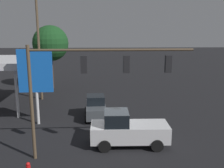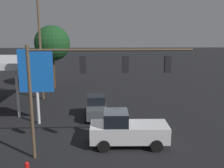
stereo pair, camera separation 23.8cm
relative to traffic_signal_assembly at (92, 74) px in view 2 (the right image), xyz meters
The scene contains 7 objects.
ground_plane 5.68m from the traffic_signal_assembly, 124.67° to the right, with size 200.00×200.00×0.00m, color black.
traffic_signal_assembly is the anchor object (origin of this frame).
utility_pole 14.93m from the traffic_signal_assembly, 65.44° to the right, with size 2.40×0.26×11.64m.
price_sign 7.58m from the traffic_signal_assembly, 50.84° to the right, with size 2.74×0.27×6.22m.
hatchback_crossing 8.36m from the traffic_signal_assembly, 90.19° to the right, with size 2.10×3.88×1.97m.
pickup_parked 4.89m from the traffic_signal_assembly, 145.54° to the right, with size 5.25×2.36×2.40m.
street_tree 20.23m from the traffic_signal_assembly, 72.69° to the right, with size 4.67×4.67×8.36m.
Camera 2 is at (0.64, 16.10, 7.63)m, focal length 40.00 mm.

